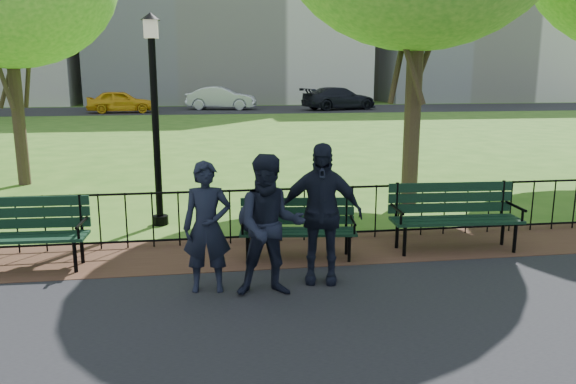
{
  "coord_description": "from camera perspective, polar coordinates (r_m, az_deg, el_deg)",
  "views": [
    {
      "loc": [
        -0.58,
        -6.67,
        2.71
      ],
      "look_at": [
        0.66,
        1.5,
        0.94
      ],
      "focal_mm": 35.0,
      "sensor_mm": 36.0,
      "label": 1
    }
  ],
  "objects": [
    {
      "name": "ground",
      "position": [
        7.22,
        -3.43,
        -9.97
      ],
      "size": [
        120.0,
        120.0,
        0.0
      ],
      "primitive_type": "plane",
      "color": "#305B18"
    },
    {
      "name": "dirt_strip",
      "position": [
        8.62,
        -4.35,
        -6.17
      ],
      "size": [
        60.0,
        1.6,
        0.01
      ],
      "primitive_type": "cube",
      "color": "#3A2317",
      "rests_on": "ground"
    },
    {
      "name": "far_street",
      "position": [
        41.76,
        -7.87,
        8.27
      ],
      "size": [
        70.0,
        9.0,
        0.01
      ],
      "primitive_type": "cube",
      "color": "black",
      "rests_on": "ground"
    },
    {
      "name": "iron_fence",
      "position": [
        8.97,
        -4.64,
        -2.22
      ],
      "size": [
        24.06,
        0.06,
        1.0
      ],
      "color": "black",
      "rests_on": "ground"
    },
    {
      "name": "park_bench_main",
      "position": [
        8.16,
        -1.2,
        -2.83
      ],
      "size": [
        1.76,
        0.73,
        0.96
      ],
      "rotation": [
        0.0,
        0.0,
        -0.13
      ],
      "color": "black",
      "rests_on": "ground"
    },
    {
      "name": "park_bench_left_a",
      "position": [
        8.66,
        -25.85,
        -3.1
      ],
      "size": [
        1.94,
        0.67,
        1.09
      ],
      "rotation": [
        0.0,
        0.0,
        -0.04
      ],
      "color": "black",
      "rests_on": "ground"
    },
    {
      "name": "park_bench_right_a",
      "position": [
        9.02,
        16.49,
        -1.68
      ],
      "size": [
        2.01,
        0.72,
        1.12
      ],
      "rotation": [
        0.0,
        0.0,
        -0.05
      ],
      "color": "black",
      "rests_on": "ground"
    },
    {
      "name": "lamppost",
      "position": [
        10.13,
        -13.36,
        7.81
      ],
      "size": [
        0.33,
        0.33,
        3.69
      ],
      "color": "black",
      "rests_on": "ground"
    },
    {
      "name": "person_left",
      "position": [
        7.01,
        -8.22,
        -3.56
      ],
      "size": [
        0.63,
        0.44,
        1.64
      ],
      "primitive_type": "imported",
      "rotation": [
        0.0,
        0.0,
        -0.08
      ],
      "color": "black",
      "rests_on": "asphalt_path"
    },
    {
      "name": "person_mid",
      "position": [
        6.8,
        -1.8,
        -3.46
      ],
      "size": [
        0.87,
        0.47,
        1.75
      ],
      "primitive_type": "imported",
      "rotation": [
        0.0,
        0.0,
        -0.04
      ],
      "color": "black",
      "rests_on": "asphalt_path"
    },
    {
      "name": "person_right",
      "position": [
        7.25,
        3.31,
        -2.17
      ],
      "size": [
        1.15,
        0.67,
        1.83
      ],
      "primitive_type": "imported",
      "rotation": [
        0.0,
        0.0,
        -0.23
      ],
      "color": "black",
      "rests_on": "asphalt_path"
    },
    {
      "name": "taxi",
      "position": [
        39.87,
        -16.61,
        8.8
      ],
      "size": [
        4.5,
        2.01,
        1.5
      ],
      "primitive_type": "imported",
      "rotation": [
        0.0,
        0.0,
        1.63
      ],
      "color": "gold",
      "rests_on": "far_street"
    },
    {
      "name": "sedan_silver",
      "position": [
        41.89,
        -6.78,
        9.45
      ],
      "size": [
        5.29,
        2.75,
        1.66
      ],
      "primitive_type": "imported",
      "rotation": [
        0.0,
        0.0,
        1.36
      ],
      "color": "#ADB1B6",
      "rests_on": "far_street"
    },
    {
      "name": "sedan_dark",
      "position": [
        41.66,
        5.22,
        9.45
      ],
      "size": [
        5.99,
        3.7,
        1.62
      ],
      "primitive_type": "imported",
      "rotation": [
        0.0,
        0.0,
        1.84
      ],
      "color": "black",
      "rests_on": "far_street"
    }
  ]
}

